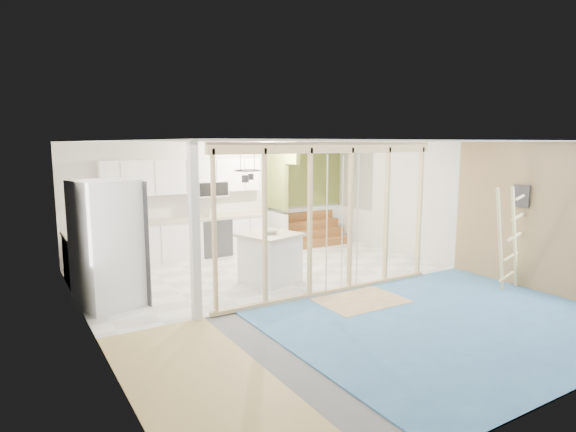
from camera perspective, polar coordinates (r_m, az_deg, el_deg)
room at (r=7.95m, az=3.32°, el=-0.60°), size 7.01×8.01×2.61m
floor_overlays at (r=8.35m, az=3.42°, el=-9.27°), size 7.00×8.00×0.03m
stud_frame at (r=7.79m, az=2.03°, el=1.27°), size 4.66×0.14×2.60m
base_cabinets at (r=10.44m, az=-14.78°, el=-3.29°), size 4.45×2.24×0.93m
upper_cabinets at (r=10.92m, az=-11.86°, el=4.49°), size 3.60×0.41×0.85m
green_partition at (r=12.14m, az=1.46°, el=0.92°), size 2.25×1.51×2.60m
pot_rack at (r=9.35m, az=-4.82°, el=5.06°), size 0.52×0.52×0.72m
sheathing_panel at (r=9.20m, az=29.10°, el=-0.43°), size 0.02×4.00×2.60m
electrical_panel at (r=9.42m, az=25.95°, el=2.13°), size 0.04×0.30×0.40m
ceiling_light at (r=11.13m, az=0.52°, el=8.46°), size 0.32×0.32×0.08m
fridge at (r=8.01m, az=-20.54°, el=-3.19°), size 1.08×1.05×2.02m
island at (r=8.90m, az=-2.13°, el=-5.07°), size 1.19×1.19×0.94m
bowl at (r=8.80m, az=-2.07°, el=-1.85°), size 0.35×0.35×0.07m
soap_bottle_a at (r=10.54m, az=-19.15°, el=-0.05°), size 0.14×0.14×0.28m
soap_bottle_b at (r=11.01m, az=-9.13°, el=0.48°), size 0.10×0.11×0.21m
ladder at (r=9.19m, az=24.74°, el=-2.43°), size 0.99×0.09×1.83m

